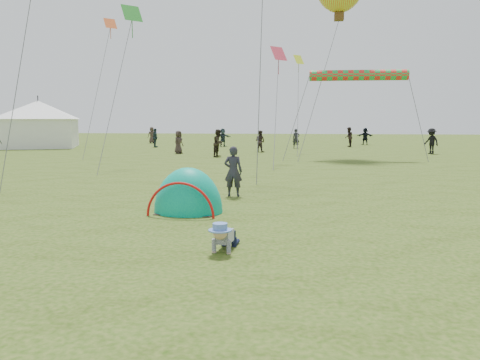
# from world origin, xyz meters

# --- Properties ---
(ground) EXTENTS (140.00, 140.00, 0.00)m
(ground) POSITION_xyz_m (0.00, 0.00, 0.00)
(ground) COLOR #1C4008
(crawling_toddler) EXTENTS (0.63, 0.83, 0.58)m
(crawling_toddler) POSITION_xyz_m (1.01, -0.70, 0.29)
(crawling_toddler) COLOR black
(crawling_toddler) RESTS_ON ground
(popup_tent) EXTENTS (1.93, 1.64, 2.35)m
(popup_tent) POSITION_xyz_m (-0.48, 2.81, 0.00)
(popup_tent) COLOR #007C79
(popup_tent) RESTS_ON ground
(standing_adult) EXTENTS (0.58, 0.38, 1.58)m
(standing_adult) POSITION_xyz_m (0.35, 5.46, 0.79)
(standing_adult) COLOR #27242F
(standing_adult) RESTS_ON ground
(event_marquee) EXTENTS (8.03, 8.03, 4.29)m
(event_marquee) POSITION_xyz_m (-19.76, 29.16, 2.14)
(event_marquee) COLOR white
(event_marquee) RESTS_ON ground
(crowd_person_1) EXTENTS (0.81, 0.96, 1.73)m
(crowd_person_1) POSITION_xyz_m (6.84, 33.19, 0.86)
(crowd_person_1) COLOR black
(crowd_person_1) RESTS_ON ground
(crowd_person_3) EXTENTS (1.20, 1.33, 1.79)m
(crowd_person_3) POSITION_xyz_m (11.70, 25.31, 0.89)
(crowd_person_3) COLOR black
(crowd_person_3) RESTS_ON ground
(crowd_person_4) EXTENTS (0.80, 0.93, 1.61)m
(crowd_person_4) POSITION_xyz_m (-6.00, 23.36, 0.81)
(crowd_person_4) COLOR #352928
(crowd_person_4) RESTS_ON ground
(crowd_person_5) EXTENTS (1.54, 0.63, 1.61)m
(crowd_person_5) POSITION_xyz_m (8.76, 36.76, 0.81)
(crowd_person_5) COLOR black
(crowd_person_5) RESTS_ON ground
(crowd_person_7) EXTENTS (0.91, 1.03, 1.77)m
(crowd_person_7) POSITION_xyz_m (-2.71, 20.86, 0.88)
(crowd_person_7) COLOR black
(crowd_person_7) RESTS_ON ground
(crowd_person_8) EXTENTS (0.88, 1.00, 1.63)m
(crowd_person_8) POSITION_xyz_m (-9.88, 30.45, 0.81)
(crowd_person_8) COLOR #1F3239
(crowd_person_8) RESTS_ON ground
(crowd_person_10) EXTENTS (0.96, 0.86, 1.65)m
(crowd_person_10) POSITION_xyz_m (-12.36, 37.31, 0.83)
(crowd_person_10) COLOR #372B27
(crowd_person_10) RESTS_ON ground
(crowd_person_11) EXTENTS (1.44, 1.34, 1.61)m
(crowd_person_11) POSITION_xyz_m (-4.23, 32.26, 0.81)
(crowd_person_11) COLOR #25333D
(crowd_person_11) RESTS_ON ground
(crowd_person_12) EXTENTS (0.65, 0.48, 1.63)m
(crowd_person_12) POSITION_xyz_m (2.24, 30.48, 0.81)
(crowd_person_12) COLOR #232428
(crowd_person_12) RESTS_ON ground
(crowd_person_13) EXTENTS (0.97, 0.90, 1.60)m
(crowd_person_13) POSITION_xyz_m (-0.40, 25.63, 0.80)
(crowd_person_13) COLOR #2F2423
(crowd_person_13) RESTS_ON ground
(rainbow_tube_kite) EXTENTS (5.79, 0.64, 0.64)m
(rainbow_tube_kite) POSITION_xyz_m (5.91, 20.27, 5.03)
(rainbow_tube_kite) COLOR red
(diamond_kite_2) EXTENTS (0.84, 0.84, 0.68)m
(diamond_kite_2) POSITION_xyz_m (2.35, 26.66, 6.80)
(diamond_kite_2) COLOR #D3E825
(diamond_kite_3) EXTENTS (1.06, 1.06, 0.87)m
(diamond_kite_3) POSITION_xyz_m (-6.27, 15.23, 7.86)
(diamond_kite_3) COLOR #208621
(diamond_kite_5) EXTENTS (0.98, 0.98, 0.80)m
(diamond_kite_5) POSITION_xyz_m (1.22, 18.13, 6.10)
(diamond_kite_5) COLOR #DB3951
(diamond_kite_6) EXTENTS (0.87, 0.87, 0.71)m
(diamond_kite_6) POSITION_xyz_m (-10.42, 22.61, 8.89)
(diamond_kite_6) COLOR orange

